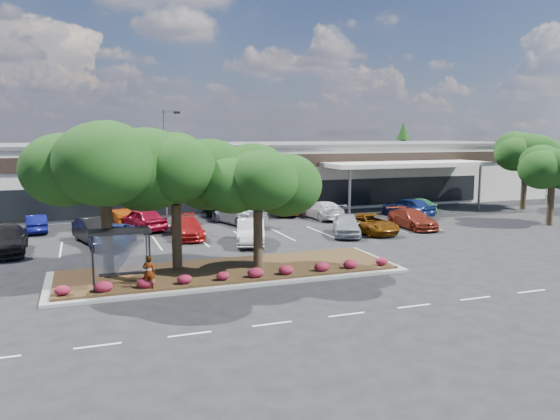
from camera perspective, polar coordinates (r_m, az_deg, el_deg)
name	(u,v)px	position (r m, az deg, el deg)	size (l,w,h in m)	color
ground	(292,290)	(25.85, 1.31, -8.37)	(160.00, 160.00, 0.00)	black
retail_store	(175,174)	(57.87, -10.96, 3.76)	(80.40, 25.20, 6.25)	beige
landscape_island	(229,271)	(28.89, -5.33, -6.38)	(18.00, 6.00, 0.26)	gray
lane_markings	(232,247)	(35.43, -5.07, -3.89)	(33.12, 20.06, 0.01)	silver
shrub_row	(240,274)	(26.84, -4.19, -6.64)	(17.00, 0.80, 0.50)	maroon
bus_shelter	(120,241)	(26.56, -16.37, -3.13)	(2.75, 1.55, 2.59)	black
island_tree_west	(106,197)	(27.78, -17.76, 1.25)	(7.20, 7.20, 7.89)	#15350B
island_tree_mid	(176,199)	(28.85, -10.84, 1.16)	(6.60, 6.60, 7.32)	#15350B
island_tree_east	(258,207)	(28.37, -2.33, 0.35)	(5.80, 5.80, 6.50)	#15350B
tree_east_near	(552,185)	(48.37, 26.52, 2.38)	(5.60, 5.60, 6.51)	#15350B
tree_east_far	(525,170)	(57.48, 24.23, 3.83)	(6.40, 6.40, 7.62)	#15350B
conifer_north_east	(403,153)	(79.76, 12.70, 5.80)	(3.96, 3.96, 9.00)	#15350B
person_waiting	(149,272)	(25.71, -13.54, -6.32)	(0.56, 0.36, 1.52)	#594C47
light_pole	(167,178)	(41.51, -11.72, 3.27)	(1.43, 0.68, 9.03)	gray
car_0	(6,240)	(37.33, -26.70, -2.84)	(2.29, 5.62, 1.63)	black
car_1	(96,231)	(38.44, -18.67, -2.07)	(1.79, 5.12, 1.69)	black
car_2	(114,236)	(37.12, -16.97, -2.58)	(2.30, 4.99, 1.39)	navy
car_3	(187,228)	(38.85, -9.67, -1.83)	(2.05, 5.03, 1.46)	maroon
car_4	(251,232)	(36.26, -3.08, -2.27)	(1.74, 5.00, 1.65)	silver
car_5	(346,225)	(39.39, 6.95, -1.55)	(1.86, 4.63, 1.58)	#9EA4AA
car_6	(371,224)	(40.69, 9.45, -1.42)	(2.33, 5.06, 1.41)	#673707
car_8	(412,219)	(43.43, 13.68, -0.91)	(2.04, 5.03, 1.46)	maroon
car_9	(36,223)	(44.32, -24.14, -1.29)	(1.42, 4.06, 1.34)	#0B0E56
car_10	(117,217)	(45.38, -16.63, -0.72)	(1.42, 4.07, 1.34)	#832E05
car_11	(142,219)	(42.57, -14.24, -0.94)	(2.02, 5.01, 1.71)	maroon
car_12	(238,214)	(44.32, -4.36, -0.39)	(2.34, 5.76, 1.67)	#A6ABB1
car_13	(229,209)	(47.01, -5.31, 0.07)	(2.73, 5.93, 1.65)	#184117
car_14	(287,207)	(49.11, 0.73, 0.28)	(1.92, 4.73, 1.37)	#982505
car_15	(322,210)	(46.99, 4.40, 0.00)	(2.14, 5.26, 1.53)	silver
car_16	(408,207)	(49.64, 13.25, 0.32)	(1.98, 4.92, 1.68)	navy
car_17	(412,206)	(51.18, 13.64, 0.39)	(1.51, 4.32, 1.42)	#164B26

